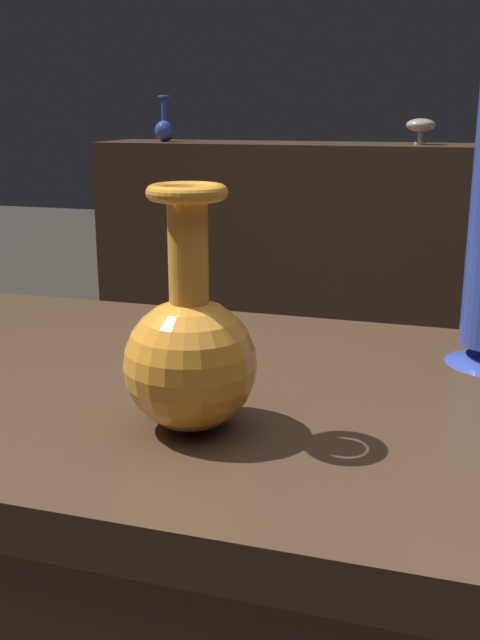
{
  "coord_description": "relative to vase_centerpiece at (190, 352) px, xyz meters",
  "views": [
    {
      "loc": [
        0.19,
        -0.79,
        1.12
      ],
      "look_at": [
        -0.03,
        -0.06,
        0.9
      ],
      "focal_mm": 41.48,
      "sensor_mm": 36.0,
      "label": 1
    }
  ],
  "objects": [
    {
      "name": "back_display_shelf",
      "position": [
        0.07,
        2.33,
        -0.39
      ],
      "size": [
        2.6,
        0.4,
        0.99
      ],
      "color": "#422D1E",
      "rests_on": "ground_plane"
    },
    {
      "name": "shelf_vase_center",
      "position": [
        0.07,
        2.31,
        0.18
      ],
      "size": [
        0.11,
        0.11,
        0.1
      ],
      "color": "gray",
      "rests_on": "back_display_shelf"
    },
    {
      "name": "vase_centerpiece",
      "position": [
        0.0,
        0.0,
        0.0
      ],
      "size": [
        0.14,
        0.14,
        0.25
      ],
      "color": "orange",
      "rests_on": "display_plinth"
    },
    {
      "name": "shelf_vase_far_left",
      "position": [
        -0.97,
        2.29,
        0.16
      ],
      "size": [
        0.09,
        0.09,
        0.19
      ],
      "color": "#2D429E",
      "rests_on": "back_display_shelf"
    }
  ]
}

